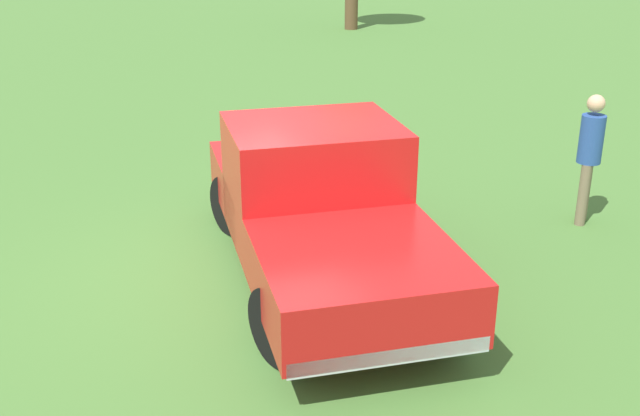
{
  "coord_description": "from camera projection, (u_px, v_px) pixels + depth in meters",
  "views": [
    {
      "loc": [
        -7.44,
        3.91,
        4.17
      ],
      "look_at": [
        -0.7,
        -0.69,
        0.9
      ],
      "focal_mm": 43.09,
      "sensor_mm": 36.0,
      "label": 1
    }
  ],
  "objects": [
    {
      "name": "person_visitor",
      "position": [
        590.0,
        151.0,
        10.34
      ],
      "size": [
        0.44,
        0.44,
        1.81
      ],
      "rotation": [
        0.0,
        0.0,
        0.55
      ],
      "color": "#7A6B51",
      "rests_on": "ground_plane"
    },
    {
      "name": "ground_plane",
      "position": [
        240.0,
        271.0,
        9.3
      ],
      "size": [
        80.0,
        80.0,
        0.0
      ],
      "primitive_type": "plane",
      "color": "#477533"
    },
    {
      "name": "pickup_truck",
      "position": [
        317.0,
        200.0,
        8.89
      ],
      "size": [
        5.42,
        3.56,
        1.82
      ],
      "rotation": [
        0.0,
        0.0,
        2.79
      ],
      "color": "black",
      "rests_on": "ground_plane"
    }
  ]
}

